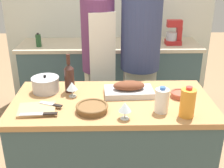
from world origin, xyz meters
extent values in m
cube|color=#3D565B|center=(0.00, 0.00, 0.42)|extent=(1.42, 0.70, 0.83)
cube|color=#B27F4C|center=(0.00, 0.00, 0.85)|extent=(1.47, 0.72, 0.04)
cube|color=#3D565B|center=(0.00, 1.44, 0.44)|extent=(2.09, 0.58, 0.87)
cube|color=beige|center=(0.00, 1.44, 0.89)|extent=(2.15, 0.60, 0.04)
cube|color=silver|center=(0.00, 1.79, 1.27)|extent=(2.65, 0.10, 2.55)
cube|color=#BCBCC1|center=(0.13, 0.09, 0.89)|extent=(0.38, 0.22, 0.04)
ellipsoid|color=brown|center=(0.13, 0.09, 0.94)|extent=(0.24, 0.13, 0.07)
cylinder|color=brown|center=(-0.14, -0.17, 0.89)|extent=(0.20, 0.20, 0.04)
torus|color=brown|center=(-0.14, -0.17, 0.91)|extent=(0.22, 0.22, 0.02)
cube|color=tan|center=(-0.52, -0.15, 0.88)|extent=(0.27, 0.23, 0.02)
cylinder|color=#B7B7BC|center=(-0.52, 0.16, 0.92)|extent=(0.21, 0.21, 0.10)
cylinder|color=#B7B7BC|center=(-0.52, 0.16, 0.98)|extent=(0.21, 0.21, 0.01)
sphere|color=black|center=(-0.52, 0.16, 1.00)|extent=(0.02, 0.02, 0.02)
cylinder|color=#A84C38|center=(0.51, 0.03, 0.89)|extent=(0.13, 0.13, 0.03)
torus|color=#A84C38|center=(0.51, 0.03, 0.90)|extent=(0.15, 0.15, 0.02)
cylinder|color=orange|center=(0.48, -0.25, 0.97)|extent=(0.10, 0.10, 0.19)
cylinder|color=red|center=(0.48, -0.25, 1.07)|extent=(0.04, 0.04, 0.02)
cylinder|color=white|center=(0.33, -0.19, 0.95)|extent=(0.09, 0.09, 0.16)
cylinder|color=#3360B2|center=(0.33, -0.19, 1.04)|extent=(0.04, 0.04, 0.02)
cylinder|color=#381E19|center=(-0.33, 0.16, 0.96)|extent=(0.08, 0.08, 0.19)
cone|color=#381E19|center=(-0.33, 0.16, 1.08)|extent=(0.08, 0.08, 0.04)
cylinder|color=#381E19|center=(-0.33, 0.16, 1.13)|extent=(0.03, 0.03, 0.08)
cylinder|color=silver|center=(-0.30, 0.07, 0.87)|extent=(0.06, 0.06, 0.00)
cylinder|color=silver|center=(-0.30, 0.07, 0.90)|extent=(0.01, 0.01, 0.05)
cone|color=silver|center=(-0.30, 0.07, 0.96)|extent=(0.08, 0.08, 0.06)
cylinder|color=silver|center=(0.07, -0.28, 0.87)|extent=(0.06, 0.06, 0.00)
cylinder|color=silver|center=(0.07, -0.28, 0.90)|extent=(0.01, 0.01, 0.05)
cone|color=silver|center=(0.07, -0.28, 0.96)|extent=(0.08, 0.08, 0.06)
cube|color=#B7B7BC|center=(-0.53, -0.24, 0.89)|extent=(0.15, 0.04, 0.01)
cube|color=black|center=(-0.41, -0.24, 0.89)|extent=(0.09, 0.03, 0.01)
cube|color=#B7B7BC|center=(-0.46, -0.09, 0.89)|extent=(0.11, 0.07, 0.01)
cube|color=black|center=(-0.38, -0.12, 0.89)|extent=(0.07, 0.05, 0.01)
cube|color=#B22323|center=(0.75, 1.38, 0.94)|extent=(0.18, 0.14, 0.05)
cylinder|color=#B7B7BC|center=(0.73, 1.38, 1.01)|extent=(0.13, 0.13, 0.09)
cube|color=#B22323|center=(0.81, 1.38, 1.04)|extent=(0.05, 0.08, 0.16)
cube|color=#B22323|center=(0.75, 1.38, 1.16)|extent=(0.17, 0.08, 0.08)
cylinder|color=#234C28|center=(-0.82, 1.32, 0.98)|extent=(0.06, 0.06, 0.14)
cylinder|color=black|center=(-0.82, 1.32, 1.06)|extent=(0.03, 0.03, 0.02)
cylinder|color=#332D28|center=(0.56, 1.54, 1.01)|extent=(0.06, 0.06, 0.19)
cylinder|color=black|center=(0.56, 1.54, 1.11)|extent=(0.02, 0.02, 0.02)
cube|color=beige|center=(-0.12, 0.78, 0.41)|extent=(0.29, 0.24, 0.82)
cylinder|color=#663360|center=(-0.12, 0.78, 1.16)|extent=(0.32, 0.32, 0.68)
cube|color=silver|center=(-0.07, 0.64, 0.97)|extent=(0.24, 0.09, 0.87)
cube|color=beige|center=(0.29, 0.74, 0.42)|extent=(0.30, 0.21, 0.85)
cylinder|color=navy|center=(0.29, 0.74, 1.20)|extent=(0.38, 0.38, 0.71)
camera|label=1|loc=(-0.04, -1.85, 1.79)|focal=45.00mm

